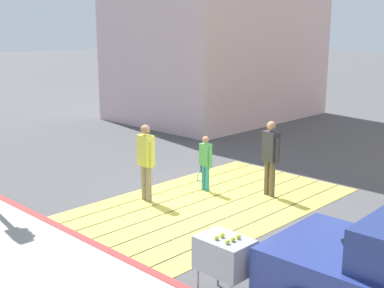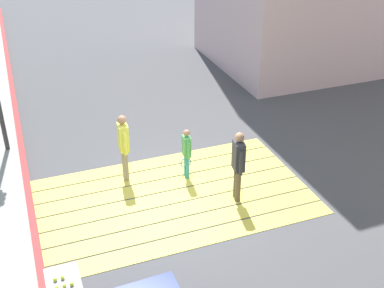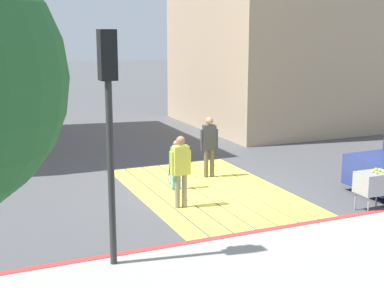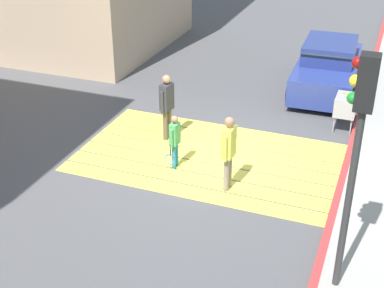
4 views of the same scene
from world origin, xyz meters
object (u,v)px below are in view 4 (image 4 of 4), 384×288
object	(u,v)px
car_parked_near_curb	(327,68)
tennis_ball_cart	(346,105)
pedestrian_adult_trailing	(229,148)
pedestrian_child_with_racket	(175,139)
traffic_light_corner	(358,132)
pedestrian_adult_lead	(167,102)

from	to	relation	value
car_parked_near_curb	tennis_ball_cart	xyz separation A→B (m)	(-0.90, 2.65, -0.04)
pedestrian_adult_trailing	pedestrian_child_with_racket	xyz separation A→B (m)	(1.46, -0.46, -0.27)
traffic_light_corner	tennis_ball_cart	world-z (taller)	traffic_light_corner
traffic_light_corner	car_parked_near_curb	bearing A→B (deg)	-80.21
car_parked_near_curb	pedestrian_child_with_racket	xyz separation A→B (m)	(2.59, 6.26, 0.03)
traffic_light_corner	pedestrian_adult_trailing	distance (m)	4.15
pedestrian_adult_lead	car_parked_near_curb	bearing A→B (deg)	-124.26
car_parked_near_curb	tennis_ball_cart	world-z (taller)	car_parked_near_curb
tennis_ball_cart	pedestrian_child_with_racket	distance (m)	5.02
car_parked_near_curb	tennis_ball_cart	size ratio (longest dim) A/B	4.28
traffic_light_corner	pedestrian_adult_trailing	bearing A→B (deg)	-41.81
car_parked_near_curb	traffic_light_corner	world-z (taller)	traffic_light_corner
car_parked_near_curb	traffic_light_corner	bearing A→B (deg)	99.79
tennis_ball_cart	pedestrian_adult_trailing	distance (m)	4.56
pedestrian_child_with_racket	pedestrian_adult_trailing	bearing A→B (deg)	162.39
car_parked_near_curb	pedestrian_adult_lead	distance (m)	5.97
traffic_light_corner	pedestrian_child_with_racket	world-z (taller)	traffic_light_corner
car_parked_near_curb	traffic_light_corner	size ratio (longest dim) A/B	1.03
pedestrian_adult_trailing	traffic_light_corner	bearing A→B (deg)	138.19
tennis_ball_cart	pedestrian_child_with_racket	xyz separation A→B (m)	(3.49, 3.61, 0.07)
pedestrian_adult_lead	pedestrian_child_with_racket	distance (m)	1.56
pedestrian_child_with_racket	car_parked_near_curb	bearing A→B (deg)	-112.47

